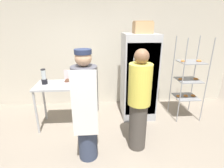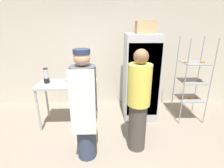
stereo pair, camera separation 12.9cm
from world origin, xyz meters
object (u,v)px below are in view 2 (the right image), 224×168
at_px(refrigerator, 141,77).
at_px(person_customer, 139,102).
at_px(person_baker, 85,106).
at_px(donut_box, 72,80).
at_px(baking_rack, 192,81).
at_px(cardboard_storage_box, 145,27).
at_px(blender_pitcher, 46,76).

bearing_deg(refrigerator, person_customer, -101.76).
bearing_deg(person_baker, donut_box, 109.83).
height_order(refrigerator, baking_rack, refrigerator).
distance_m(refrigerator, cardboard_storage_box, 1.05).
distance_m(donut_box, blender_pitcher, 0.51).
xyz_separation_m(donut_box, cardboard_storage_box, (1.49, 0.29, 1.02)).
relative_size(baking_rack, blender_pitcher, 5.91).
bearing_deg(baking_rack, person_customer, -143.19).
bearing_deg(baking_rack, donut_box, -177.08).
bearing_deg(person_customer, cardboard_storage_box, 76.64).
relative_size(blender_pitcher, person_baker, 0.17).
bearing_deg(cardboard_storage_box, blender_pitcher, -171.59).
height_order(refrigerator, cardboard_storage_box, cardboard_storage_box).
bearing_deg(donut_box, person_customer, -35.17).
height_order(baking_rack, person_baker, baking_rack).
height_order(refrigerator, donut_box, refrigerator).
height_order(donut_box, person_baker, person_baker).
relative_size(refrigerator, baking_rack, 1.03).
xyz_separation_m(donut_box, blender_pitcher, (-0.51, -0.01, 0.09)).
xyz_separation_m(refrigerator, cardboard_storage_box, (0.03, 0.00, 1.05)).
bearing_deg(person_customer, donut_box, 144.83).
xyz_separation_m(baking_rack, person_customer, (-1.32, -0.99, -0.01)).
relative_size(baking_rack, person_customer, 1.05).
xyz_separation_m(refrigerator, blender_pitcher, (-1.96, -0.29, 0.12)).
distance_m(donut_box, cardboard_storage_box, 1.83).
bearing_deg(donut_box, person_baker, -70.17).
height_order(refrigerator, blender_pitcher, refrigerator).
distance_m(donut_box, person_baker, 1.11).
xyz_separation_m(blender_pitcher, person_baker, (0.88, -1.04, -0.15)).
relative_size(refrigerator, blender_pitcher, 6.10).
xyz_separation_m(refrigerator, donut_box, (-1.46, -0.28, 0.04)).
distance_m(person_baker, person_customer, 0.86).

